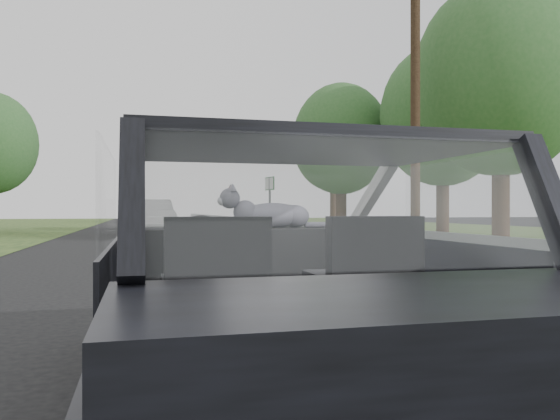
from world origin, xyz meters
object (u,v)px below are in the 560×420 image
other_car (151,217)px  highway_sign (270,204)px  utility_pole (415,105)px  cat (273,214)px  subject_car (280,281)px

other_car → highway_sign: size_ratio=1.73×
utility_pole → other_car: bearing=121.4°
other_car → highway_sign: highway_sign is taller
cat → highway_sign: (5.44, 23.33, 0.30)m
other_car → utility_pole: bearing=-62.7°
subject_car → utility_pole: (6.46, 10.47, 3.25)m
highway_sign → cat: bearing=-112.8°
subject_car → cat: size_ratio=6.12×
cat → utility_pole: utility_pole is taller
subject_car → utility_pole: utility_pole is taller
subject_car → highway_sign: size_ratio=1.43×
cat → highway_sign: size_ratio=0.23×
highway_sign → utility_pole: (0.91, -13.46, 2.58)m
subject_car → other_car: size_ratio=0.83×
subject_car → utility_pole: size_ratio=0.50×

